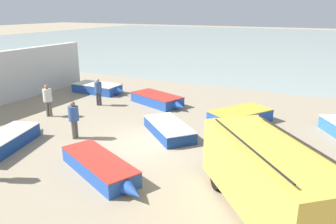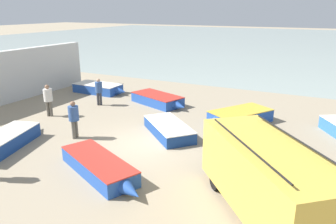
{
  "view_description": "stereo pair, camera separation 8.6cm",
  "coord_description": "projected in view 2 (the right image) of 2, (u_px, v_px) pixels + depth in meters",
  "views": [
    {
      "loc": [
        6.76,
        -11.21,
        5.62
      ],
      "look_at": [
        0.21,
        1.86,
        1.0
      ],
      "focal_mm": 35.0,
      "sensor_mm": 36.0,
      "label": 1
    },
    {
      "loc": [
        6.84,
        -11.17,
        5.62
      ],
      "look_at": [
        0.21,
        1.86,
        1.0
      ],
      "focal_mm": 35.0,
      "sensor_mm": 36.0,
      "label": 2
    }
  ],
  "objects": [
    {
      "name": "fishing_rowboat_0",
      "position": [
        238.0,
        117.0,
        16.82
      ],
      "size": [
        3.05,
        3.85,
        0.65
      ],
      "rotation": [
        0.0,
        0.0,
        4.15
      ],
      "color": "#234CA3",
      "rests_on": "ground_plane"
    },
    {
      "name": "ground_plane",
      "position": [
        144.0,
        145.0,
        14.15
      ],
      "size": [
        200.0,
        200.0,
        0.0
      ],
      "primitive_type": "plane",
      "color": "gray"
    },
    {
      "name": "fishing_rowboat_3",
      "position": [
        6.0,
        141.0,
        13.81
      ],
      "size": [
        2.25,
        4.35,
        0.62
      ],
      "rotation": [
        0.0,
        0.0,
        1.86
      ],
      "color": "navy",
      "rests_on": "ground_plane"
    },
    {
      "name": "fisherman_3",
      "position": [
        74.0,
        116.0,
        14.61
      ],
      "size": [
        0.46,
        0.46,
        1.74
      ],
      "rotation": [
        0.0,
        0.0,
        0.01
      ],
      "color": "#5B564C",
      "rests_on": "ground_plane"
    },
    {
      "name": "fisherman_2",
      "position": [
        99.0,
        89.0,
        19.69
      ],
      "size": [
        0.43,
        0.43,
        1.65
      ],
      "rotation": [
        0.0,
        0.0,
        5.15
      ],
      "color": "#38383D",
      "rests_on": "ground_plane"
    },
    {
      "name": "fishing_rowboat_1",
      "position": [
        101.0,
        167.0,
        11.54
      ],
      "size": [
        4.39,
        2.64,
        0.57
      ],
      "rotation": [
        0.0,
        0.0,
        5.86
      ],
      "color": "#234CA3",
      "rests_on": "ground_plane"
    },
    {
      "name": "fishing_rowboat_6",
      "position": [
        159.0,
        100.0,
        20.05
      ],
      "size": [
        4.11,
        2.57,
        0.6
      ],
      "rotation": [
        0.0,
        0.0,
        5.93
      ],
      "color": "#234CA3",
      "rests_on": "ground_plane"
    },
    {
      "name": "fishing_rowboat_2",
      "position": [
        99.0,
        88.0,
        22.87
      ],
      "size": [
        3.99,
        1.56,
        0.63
      ],
      "rotation": [
        0.0,
        0.0,
        0.0
      ],
      "color": "#234CA3",
      "rests_on": "ground_plane"
    },
    {
      "name": "fisherman_1",
      "position": [
        48.0,
        98.0,
        17.64
      ],
      "size": [
        0.46,
        0.46,
        1.76
      ],
      "rotation": [
        0.0,
        0.0,
        1.92
      ],
      "color": "#5B564C",
      "rests_on": "ground_plane"
    },
    {
      "name": "parked_van",
      "position": [
        267.0,
        177.0,
        9.08
      ],
      "size": [
        4.87,
        5.23,
        2.24
      ],
      "rotation": [
        0.0,
        0.0,
        2.28
      ],
      "color": "gold",
      "rests_on": "ground_plane"
    },
    {
      "name": "fishing_rowboat_5",
      "position": [
        168.0,
        128.0,
        15.35
      ],
      "size": [
        3.54,
        3.31,
        0.54
      ],
      "rotation": [
        0.0,
        0.0,
        2.41
      ],
      "color": "navy",
      "rests_on": "ground_plane"
    },
    {
      "name": "sea_water",
      "position": [
        294.0,
        42.0,
        58.34
      ],
      "size": [
        120.0,
        80.0,
        0.01
      ],
      "primitive_type": "cube",
      "color": "#99A89E",
      "rests_on": "ground_plane"
    }
  ]
}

